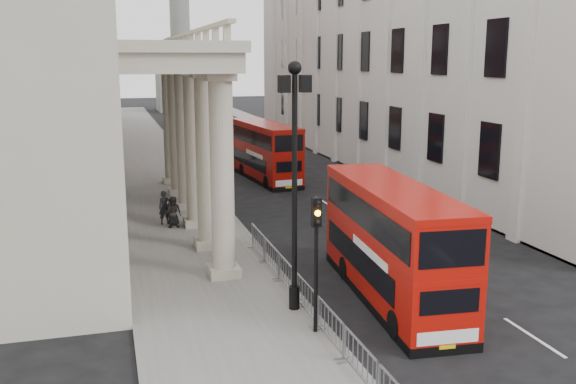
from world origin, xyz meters
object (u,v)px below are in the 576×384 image
object	(u,v)px
lamp_post_mid	(214,124)
pedestrian_c	(173,211)
pedestrian_a	(165,208)
pedestrian_b	(172,212)
traffic_light	(316,240)
lamp_post_north	(181,104)
bus_far	(265,150)
monument_column	(180,11)
lamp_post_south	(295,171)
bus_near	(392,240)

from	to	relation	value
lamp_post_mid	pedestrian_c	distance (m)	6.09
pedestrian_a	pedestrian_c	bearing A→B (deg)	-57.06
pedestrian_b	traffic_light	bearing A→B (deg)	112.56
pedestrian_a	traffic_light	bearing A→B (deg)	-88.06
lamp_post_north	bus_far	size ratio (longest dim) A/B	0.87
traffic_light	pedestrian_b	size ratio (longest dim) A/B	2.76
pedestrian_c	pedestrian_b	bearing A→B (deg)	-109.86
traffic_light	bus_far	size ratio (longest dim) A/B	0.45
monument_column	pedestrian_b	size ratio (longest dim) A/B	34.73
pedestrian_b	pedestrian_a	bearing A→B (deg)	-60.50
lamp_post_north	bus_far	bearing A→B (deg)	-57.81
lamp_post_south	lamp_post_mid	size ratio (longest dim) A/B	1.00
pedestrian_c	lamp_post_north	bearing A→B (deg)	78.83
pedestrian_c	traffic_light	bearing A→B (deg)	-81.72
traffic_light	bus_near	xyz separation A→B (m)	(3.63, 2.34, -0.94)
bus_near	pedestrian_c	world-z (taller)	bus_near
lamp_post_mid	bus_near	bearing A→B (deg)	-76.64
lamp_post_south	bus_near	xyz separation A→B (m)	(3.73, 0.32, -2.75)
bus_far	monument_column	bearing A→B (deg)	83.02
lamp_post_mid	traffic_light	world-z (taller)	lamp_post_mid
pedestrian_a	pedestrian_b	distance (m)	0.85
bus_far	pedestrian_b	size ratio (longest dim) A/B	6.10
lamp_post_north	bus_far	world-z (taller)	lamp_post_north
bus_near	lamp_post_south	bearing A→B (deg)	-170.43
pedestrian_c	bus_far	bearing A→B (deg)	53.55
lamp_post_south	pedestrian_c	size ratio (longest dim) A/B	5.48
bus_near	bus_far	size ratio (longest dim) A/B	1.02
monument_column	pedestrian_a	world-z (taller)	monument_column
traffic_light	pedestrian_b	distance (m)	14.50
bus_near	pedestrian_a	xyz separation A→B (m)	(-6.91, 12.48, -1.17)
monument_column	pedestrian_a	size ratio (longest dim) A/B	31.14
bus_far	pedestrian_c	xyz separation A→B (m)	(-7.74, -11.75, -1.23)
pedestrian_b	lamp_post_south	bearing A→B (deg)	114.08
lamp_post_south	pedestrian_a	distance (m)	13.76
lamp_post_mid	bus_near	xyz separation A→B (m)	(3.73, -15.68, -2.75)
bus_near	lamp_post_mid	bearing A→B (deg)	108.05
lamp_post_south	lamp_post_north	size ratio (longest dim) A/B	1.00
lamp_post_north	bus_near	bearing A→B (deg)	-83.29
bus_near	pedestrian_c	distance (m)	13.77
lamp_post_north	bus_near	size ratio (longest dim) A/B	0.85
pedestrian_a	pedestrian_c	world-z (taller)	pedestrian_a
lamp_post_south	traffic_light	distance (m)	2.71
lamp_post_south	pedestrian_a	size ratio (longest dim) A/B	4.78
traffic_light	monument_column	bearing A→B (deg)	85.87
traffic_light	bus_far	bearing A→B (deg)	79.49
pedestrian_b	lamp_post_mid	bearing A→B (deg)	-115.53
lamp_post_south	monument_column	bearing A→B (deg)	85.71
lamp_post_north	pedestrian_b	distance (m)	20.61
lamp_post_south	lamp_post_mid	bearing A→B (deg)	90.00
bus_far	pedestrian_b	world-z (taller)	bus_far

